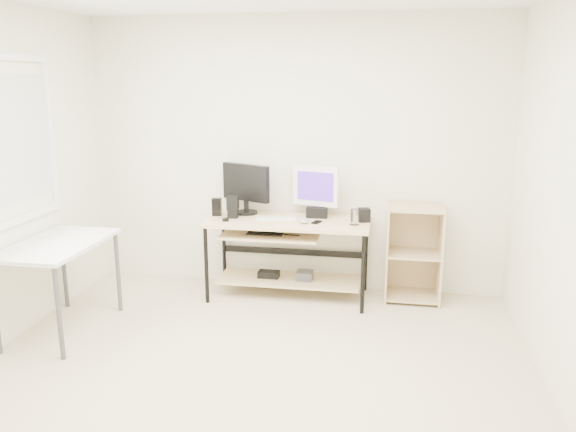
# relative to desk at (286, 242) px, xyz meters

# --- Properties ---
(room) EXTENTS (4.01, 4.01, 2.62)m
(room) POSITION_rel_desk_xyz_m (-0.11, -1.62, 0.78)
(room) COLOR beige
(room) RESTS_ON ground
(desk) EXTENTS (1.50, 0.65, 0.75)m
(desk) POSITION_rel_desk_xyz_m (0.00, 0.00, 0.00)
(desk) COLOR beige
(desk) RESTS_ON ground
(side_table) EXTENTS (0.60, 1.00, 0.75)m
(side_table) POSITION_rel_desk_xyz_m (-1.65, -1.06, 0.13)
(side_table) COLOR white
(side_table) RESTS_ON ground
(shelf_unit) EXTENTS (0.50, 0.40, 0.90)m
(shelf_unit) POSITION_rel_desk_xyz_m (1.18, 0.16, -0.09)
(shelf_unit) COLOR #CFB381
(shelf_unit) RESTS_ON ground
(black_monitor) EXTENTS (0.50, 0.27, 0.48)m
(black_monitor) POSITION_rel_desk_xyz_m (-0.42, 0.17, 0.49)
(black_monitor) COLOR black
(black_monitor) RESTS_ON desk
(white_imac) EXTENTS (0.44, 0.16, 0.48)m
(white_imac) POSITION_rel_desk_xyz_m (0.25, 0.18, 0.49)
(white_imac) COLOR silver
(white_imac) RESTS_ON desk
(keyboard) EXTENTS (0.39, 0.17, 0.01)m
(keyboard) POSITION_rel_desk_xyz_m (-0.09, -0.01, 0.22)
(keyboard) COLOR white
(keyboard) RESTS_ON desk
(mouse) EXTENTS (0.12, 0.15, 0.04)m
(mouse) POSITION_rel_desk_xyz_m (0.18, -0.10, 0.23)
(mouse) COLOR #B0B0B5
(mouse) RESTS_ON desk
(center_speaker) EXTENTS (0.20, 0.09, 0.10)m
(center_speaker) POSITION_rel_desk_xyz_m (0.27, 0.13, 0.26)
(center_speaker) COLOR black
(center_speaker) RESTS_ON desk
(speaker_left) EXTENTS (0.11, 0.11, 0.20)m
(speaker_left) POSITION_rel_desk_xyz_m (-0.50, -0.01, 0.32)
(speaker_left) COLOR black
(speaker_left) RESTS_ON desk
(speaker_right) EXTENTS (0.12, 0.12, 0.12)m
(speaker_right) POSITION_rel_desk_xyz_m (0.72, 0.05, 0.27)
(speaker_right) COLOR black
(speaker_right) RESTS_ON desk
(audio_controller) EXTENTS (0.09, 0.06, 0.17)m
(audio_controller) POSITION_rel_desk_xyz_m (-0.67, 0.04, 0.30)
(audio_controller) COLOR black
(audio_controller) RESTS_ON desk
(volume_puck) EXTENTS (0.06, 0.06, 0.03)m
(volume_puck) POSITION_rel_desk_xyz_m (-0.53, -0.15, 0.22)
(volume_puck) COLOR black
(volume_puck) RESTS_ON desk
(smartphone) EXTENTS (0.10, 0.13, 0.01)m
(smartphone) POSITION_rel_desk_xyz_m (0.30, -0.07, 0.22)
(smartphone) COLOR black
(smartphone) RESTS_ON desk
(coaster) EXTENTS (0.10, 0.10, 0.01)m
(coaster) POSITION_rel_desk_xyz_m (0.64, -0.09, 0.21)
(coaster) COLOR olive
(coaster) RESTS_ON desk
(drinking_glass) EXTENTS (0.08, 0.08, 0.14)m
(drinking_glass) POSITION_rel_desk_xyz_m (0.64, -0.09, 0.29)
(drinking_glass) COLOR white
(drinking_glass) RESTS_ON coaster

